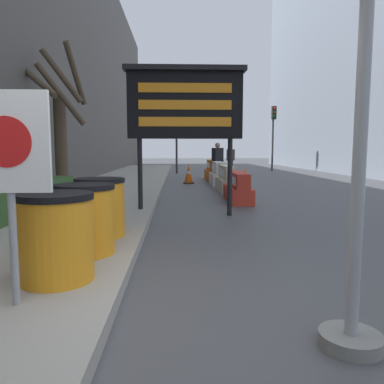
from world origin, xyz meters
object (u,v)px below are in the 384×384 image
at_px(warning_sign, 8,157).
at_px(traffic_cone_mid, 189,174).
at_px(pedestrian_passerby, 218,159).
at_px(jersey_barrier_cream, 226,180).
at_px(traffic_light_near_curb, 176,118).
at_px(barrel_drum_middle, 85,219).
at_px(jersey_barrier_white, 218,175).
at_px(barrel_drum_foreground, 56,237).
at_px(message_board, 185,105).
at_px(jersey_barrier_red_striped, 238,189).
at_px(traffic_cone_far, 245,177).
at_px(traffic_light_far_side, 273,124).
at_px(jersey_barrier_orange_far, 213,171).
at_px(pedestrian_worker, 231,157).
at_px(barrel_drum_back, 100,207).
at_px(traffic_cone_near, 220,174).

distance_m(warning_sign, traffic_cone_mid, 12.78).
bearing_deg(traffic_cone_mid, pedestrian_passerby, 23.53).
height_order(jersey_barrier_cream, traffic_light_near_curb, traffic_light_near_curb).
bearing_deg(barrel_drum_middle, jersey_barrier_white, 75.35).
bearing_deg(barrel_drum_foreground, message_board, 73.19).
distance_m(warning_sign, jersey_barrier_red_striped, 7.69).
relative_size(jersey_barrier_white, traffic_cone_far, 2.66).
xyz_separation_m(message_board, traffic_light_far_side, (6.16, 16.87, 0.75)).
xyz_separation_m(warning_sign, message_board, (1.46, 4.89, 0.98)).
bearing_deg(barrel_drum_middle, traffic_cone_mid, 82.02).
relative_size(barrel_drum_foreground, traffic_light_near_curb, 0.19).
height_order(jersey_barrier_red_striped, jersey_barrier_orange_far, jersey_barrier_orange_far).
bearing_deg(pedestrian_worker, pedestrian_passerby, -80.99).
distance_m(jersey_barrier_red_striped, pedestrian_passerby, 6.16).
bearing_deg(traffic_light_near_curb, pedestrian_passerby, -73.65).
relative_size(jersey_barrier_orange_far, traffic_cone_mid, 2.53).
xyz_separation_m(warning_sign, jersey_barrier_orange_far, (2.92, 14.39, -0.92)).
bearing_deg(barrel_drum_back, pedestrian_worker, 75.49).
height_order(barrel_drum_middle, warning_sign, warning_sign).
height_order(barrel_drum_foreground, jersey_barrier_white, barrel_drum_foreground).
xyz_separation_m(jersey_barrier_orange_far, pedestrian_passerby, (0.10, -1.22, 0.60)).
relative_size(barrel_drum_foreground, traffic_light_far_side, 0.20).
bearing_deg(traffic_cone_mid, barrel_drum_middle, -97.98).
distance_m(barrel_drum_middle, traffic_cone_mid, 11.24).
distance_m(barrel_drum_back, jersey_barrier_white, 9.91).
xyz_separation_m(warning_sign, traffic_cone_mid, (1.76, 12.62, -0.94)).
height_order(traffic_cone_mid, pedestrian_worker, pedestrian_worker).
distance_m(barrel_drum_middle, traffic_light_far_side, 21.72).
relative_size(jersey_barrier_white, traffic_light_far_side, 0.44).
height_order(barrel_drum_middle, traffic_cone_mid, barrel_drum_middle).
bearing_deg(jersey_barrier_white, traffic_cone_mid, 149.36).
distance_m(barrel_drum_middle, jersey_barrier_orange_far, 13.18).
xyz_separation_m(traffic_cone_mid, pedestrian_passerby, (1.26, 0.55, 0.62)).
xyz_separation_m(jersey_barrier_white, pedestrian_worker, (1.42, 6.51, 0.57)).
distance_m(barrel_drum_back, warning_sign, 2.54).
distance_m(warning_sign, jersey_barrier_orange_far, 14.71).
distance_m(warning_sign, jersey_barrier_cream, 9.97).
height_order(pedestrian_worker, pedestrian_passerby, pedestrian_passerby).
xyz_separation_m(jersey_barrier_orange_far, traffic_light_far_side, (4.69, 7.37, 2.65)).
distance_m(jersey_barrier_red_striped, jersey_barrier_cream, 2.44).
bearing_deg(traffic_light_near_curb, pedestrian_worker, -14.32).
relative_size(message_board, pedestrian_worker, 1.87).
xyz_separation_m(barrel_drum_middle, traffic_cone_near, (2.92, 11.56, -0.20)).
relative_size(jersey_barrier_red_striped, jersey_barrier_white, 0.99).
height_order(barrel_drum_back, traffic_cone_mid, barrel_drum_back).
height_order(barrel_drum_back, traffic_cone_near, barrel_drum_back).
height_order(jersey_barrier_orange_far, traffic_cone_near, jersey_barrier_orange_far).
bearing_deg(traffic_cone_far, warning_sign, -108.68).
relative_size(traffic_cone_near, traffic_light_near_curb, 0.17).
bearing_deg(barrel_drum_middle, warning_sign, -97.51).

